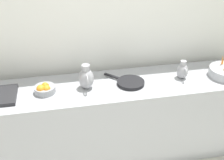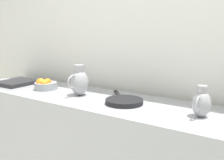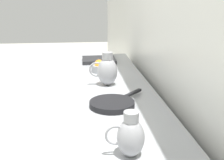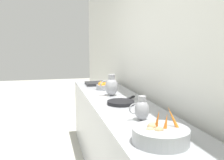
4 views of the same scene
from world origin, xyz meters
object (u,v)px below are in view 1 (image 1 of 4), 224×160
metal_pitcher_tall (86,78)px  skillet_on_counter (130,82)px  metal_pitcher_short (182,71)px  orange_bowl (45,89)px

metal_pitcher_tall → skillet_on_counter: (0.01, 0.44, -0.10)m
metal_pitcher_short → metal_pitcher_tall: bearing=-89.8°
orange_bowl → metal_pitcher_tall: size_ratio=0.80×
metal_pitcher_short → skillet_on_counter: (0.01, -0.55, -0.07)m
orange_bowl → skillet_on_counter: orange_bowl is taller
metal_pitcher_tall → metal_pitcher_short: size_ratio=1.28×
skillet_on_counter → orange_bowl: bearing=-90.0°
orange_bowl → metal_pitcher_tall: bearing=91.1°
orange_bowl → skillet_on_counter: 0.84m
orange_bowl → metal_pitcher_short: 1.40m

